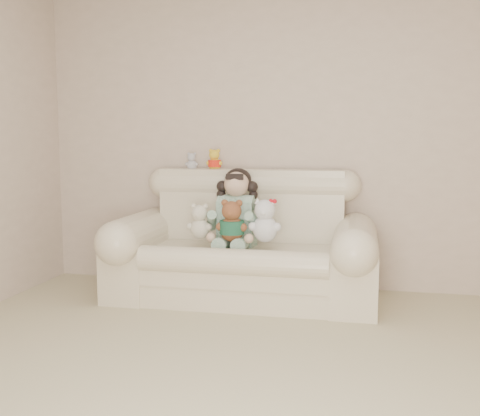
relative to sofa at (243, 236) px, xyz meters
name	(u,v)px	position (x,y,z in m)	size (l,w,h in m)	color
wall_back	(300,137)	(0.39, 0.50, 0.78)	(4.50, 4.50, 0.00)	beige
sofa	(243,236)	(0.00, 0.00, 0.00)	(2.10, 0.95, 1.03)	beige
seated_child	(237,206)	(-0.06, 0.08, 0.22)	(0.38, 0.47, 0.64)	#2F714D
brown_teddy	(232,217)	(-0.05, -0.17, 0.17)	(0.24, 0.19, 0.38)	brown
white_cat	(265,216)	(0.20, -0.13, 0.18)	(0.25, 0.20, 0.40)	white
cream_teddy	(200,218)	(-0.32, -0.10, 0.15)	(0.21, 0.16, 0.33)	beige
yellow_mini_bear	(215,158)	(-0.33, 0.38, 0.61)	(0.14, 0.11, 0.22)	yellow
grey_mini_plush	(192,160)	(-0.53, 0.38, 0.59)	(0.12, 0.09, 0.18)	#BABAC1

